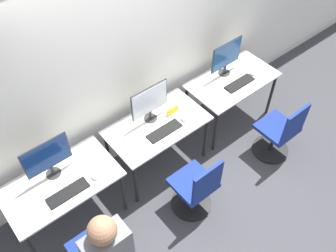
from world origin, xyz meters
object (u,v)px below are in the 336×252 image
(mouse_left, at_px, (95,177))
(keyboard_center, at_px, (164,131))
(keyboard_left, at_px, (68,193))
(monitor_right, at_px, (226,56))
(mouse_center, at_px, (184,119))
(monitor_left, at_px, (47,158))
(keyboard_right, at_px, (239,83))
(mouse_right, at_px, (252,73))
(office_chair_center, at_px, (196,189))
(monitor_center, at_px, (150,102))
(office_chair_right, at_px, (279,134))

(mouse_left, relative_size, keyboard_center, 0.21)
(keyboard_left, relative_size, monitor_right, 0.88)
(mouse_center, bearing_deg, monitor_left, 169.71)
(keyboard_left, xyz_separation_m, mouse_left, (0.30, -0.01, 0.01))
(monitor_right, relative_size, keyboard_right, 1.13)
(mouse_left, relative_size, mouse_right, 1.00)
(mouse_left, xyz_separation_m, mouse_center, (1.24, 0.04, 0.00))
(keyboard_center, bearing_deg, monitor_left, 167.46)
(keyboard_left, xyz_separation_m, keyboard_right, (2.51, 0.05, 0.00))
(keyboard_left, distance_m, mouse_center, 1.54)
(keyboard_center, distance_m, office_chair_center, 0.75)
(monitor_right, bearing_deg, monitor_left, -179.53)
(keyboard_center, distance_m, mouse_right, 1.52)
(keyboard_center, bearing_deg, monitor_center, 90.00)
(mouse_center, height_order, mouse_right, same)
(keyboard_center, bearing_deg, mouse_left, -177.63)
(keyboard_right, bearing_deg, office_chair_right, -87.00)
(keyboard_center, bearing_deg, keyboard_left, -178.72)
(office_chair_center, distance_m, mouse_right, 1.77)
(keyboard_right, xyz_separation_m, office_chair_right, (0.04, -0.72, -0.37))
(monitor_left, distance_m, keyboard_center, 1.31)
(mouse_center, bearing_deg, mouse_left, -178.22)
(mouse_left, bearing_deg, keyboard_center, 2.37)
(monitor_right, distance_m, keyboard_right, 0.38)
(mouse_left, bearing_deg, office_chair_right, -16.45)
(mouse_center, bearing_deg, mouse_right, 2.14)
(monitor_left, relative_size, office_chair_center, 0.53)
(office_chair_center, height_order, mouse_right, office_chair_center)
(monitor_left, xyz_separation_m, office_chair_center, (1.18, -0.92, -0.63))
(mouse_left, xyz_separation_m, monitor_center, (0.95, 0.30, 0.26))
(monitor_left, bearing_deg, office_chair_center, -37.95)
(office_chair_center, bearing_deg, mouse_left, 145.57)
(office_chair_center, bearing_deg, monitor_center, 85.64)
(monitor_left, bearing_deg, mouse_center, -10.29)
(monitor_center, relative_size, mouse_center, 5.45)
(office_chair_center, relative_size, monitor_right, 1.87)
(mouse_center, distance_m, office_chair_right, 1.28)
(mouse_left, height_order, monitor_right, monitor_right)
(keyboard_left, xyz_separation_m, mouse_center, (1.54, 0.03, 0.01))
(keyboard_center, xyz_separation_m, office_chair_center, (-0.07, -0.64, -0.37))
(monitor_center, height_order, mouse_right, monitor_center)
(monitor_right, xyz_separation_m, mouse_right, (0.27, -0.25, -0.26))
(monitor_left, xyz_separation_m, monitor_right, (2.51, 0.02, 0.00))
(monitor_left, height_order, mouse_right, monitor_left)
(monitor_right, distance_m, mouse_right, 0.45)
(office_chair_center, bearing_deg, mouse_right, 23.45)
(monitor_left, distance_m, keyboard_right, 2.53)
(mouse_left, xyz_separation_m, mouse_right, (2.47, 0.08, 0.00))
(monitor_left, bearing_deg, keyboard_center, -12.54)
(monitor_center, xyz_separation_m, monitor_right, (1.25, 0.04, 0.00))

